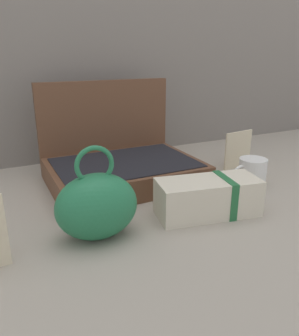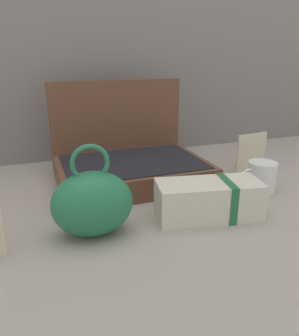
# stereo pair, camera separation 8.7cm
# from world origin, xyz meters

# --- Properties ---
(ground_plane) EXTENTS (6.00, 6.00, 0.00)m
(ground_plane) POSITION_xyz_m (0.00, 0.00, 0.00)
(ground_plane) COLOR #9E9384
(open_suitcase) EXTENTS (0.48, 0.36, 0.32)m
(open_suitcase) POSITION_xyz_m (0.05, 0.26, 0.07)
(open_suitcase) COLOR brown
(open_suitcase) RESTS_ON ground_plane
(teal_pouch_handbag) EXTENTS (0.20, 0.14, 0.22)m
(teal_pouch_handbag) POSITION_xyz_m (-0.14, -0.08, 0.08)
(teal_pouch_handbag) COLOR #237247
(teal_pouch_handbag) RESTS_ON ground_plane
(cream_toiletry_bag) EXTENTS (0.29, 0.16, 0.10)m
(cream_toiletry_bag) POSITION_xyz_m (0.17, -0.09, 0.05)
(cream_toiletry_bag) COLOR beige
(cream_toiletry_bag) RESTS_ON ground_plane
(coffee_mug) EXTENTS (0.12, 0.09, 0.09)m
(coffee_mug) POSITION_xyz_m (0.40, 0.01, 0.05)
(coffee_mug) COLOR white
(coffee_mug) RESTS_ON ground_plane
(poster_card_right) EXTENTS (0.13, 0.02, 0.14)m
(poster_card_right) POSITION_xyz_m (0.49, 0.18, 0.07)
(poster_card_right) COLOR beige
(poster_card_right) RESTS_ON ground_plane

